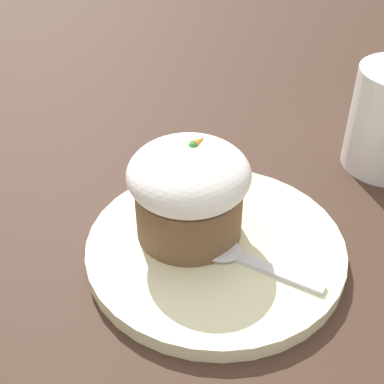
% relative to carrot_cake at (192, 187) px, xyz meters
% --- Properties ---
extents(ground_plane, '(4.00, 4.00, 0.00)m').
position_rel_carrot_cake_xyz_m(ground_plane, '(-0.00, -0.03, -0.06)').
color(ground_plane, '#3D281E').
extents(dessert_plate, '(0.22, 0.22, 0.01)m').
position_rel_carrot_cake_xyz_m(dessert_plate, '(-0.00, -0.03, -0.05)').
color(dessert_plate, beige).
rests_on(dessert_plate, ground_plane).
extents(carrot_cake, '(0.10, 0.10, 0.09)m').
position_rel_carrot_cake_xyz_m(carrot_cake, '(0.00, 0.00, 0.00)').
color(carrot_cake, brown).
rests_on(carrot_cake, dessert_plate).
extents(spoon, '(0.03, 0.11, 0.01)m').
position_rel_carrot_cake_xyz_m(spoon, '(-0.01, -0.05, -0.04)').
color(spoon, silver).
rests_on(spoon, dessert_plate).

